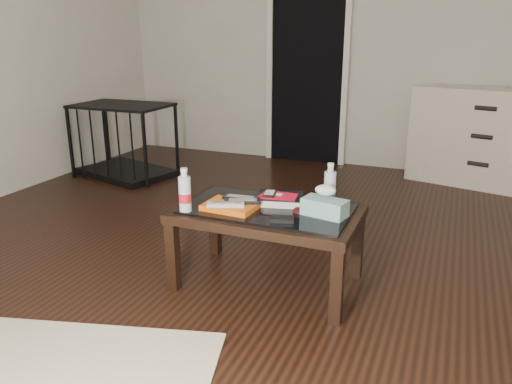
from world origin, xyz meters
TOP-DOWN VIEW (x-y plane):
  - ground at (0.00, 0.00)m, footprint 5.00×5.00m
  - doorway at (-0.40, 2.47)m, footprint 0.90×0.08m
  - coffee_table at (0.23, -0.38)m, footprint 1.00×0.60m
  - dresser at (1.36, 2.23)m, footprint 1.29×0.78m
  - pet_crate at (-1.90, 1.22)m, footprint 1.03×0.82m
  - magazines at (0.05, -0.47)m, footprint 0.29×0.23m
  - remote_silver at (0.04, -0.53)m, footprint 0.20×0.12m
  - remote_black_front at (0.11, -0.45)m, footprint 0.21×0.12m
  - remote_black_back at (0.07, -0.40)m, footprint 0.20×0.07m
  - textbook at (0.27, -0.28)m, footprint 0.29×0.25m
  - dvd_mailers at (0.26, -0.30)m, footprint 0.19×0.14m
  - ipod at (0.22, -0.32)m, footprint 0.08×0.11m
  - flip_phone at (0.43, -0.40)m, footprint 0.10×0.06m
  - wallet at (0.37, -0.55)m, footprint 0.13×0.10m
  - water_bottle_left at (-0.16, -0.60)m, footprint 0.07×0.07m
  - water_bottle_right at (0.53, -0.21)m, footprint 0.07×0.07m
  - tissue_box at (0.55, -0.39)m, footprint 0.25×0.16m

SIDE VIEW (x-z plane):
  - ground at x=0.00m, z-range 0.00..0.00m
  - pet_crate at x=-1.90m, z-range -0.12..0.59m
  - coffee_table at x=0.23m, z-range 0.17..0.63m
  - dresser at x=1.36m, z-range 0.00..0.90m
  - wallet at x=0.37m, z-range 0.46..0.48m
  - flip_phone at x=0.43m, z-range 0.46..0.48m
  - magazines at x=0.05m, z-range 0.46..0.49m
  - textbook at x=0.27m, z-range 0.46..0.51m
  - remote_silver at x=0.04m, z-range 0.49..0.51m
  - remote_black_front at x=0.11m, z-range 0.49..0.51m
  - remote_black_back at x=0.07m, z-range 0.49..0.51m
  - tissue_box at x=0.55m, z-range 0.46..0.55m
  - dvd_mailers at x=0.26m, z-range 0.51..0.51m
  - ipod at x=0.22m, z-range 0.51..0.53m
  - water_bottle_left at x=-0.16m, z-range 0.46..0.70m
  - water_bottle_right at x=0.53m, z-range 0.46..0.70m
  - doorway at x=-0.40m, z-range -0.01..2.06m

